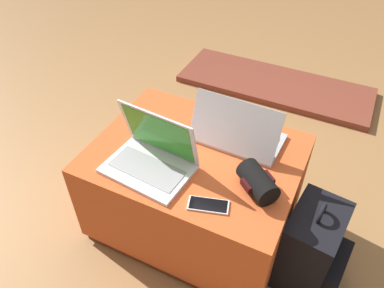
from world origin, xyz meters
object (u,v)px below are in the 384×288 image
backpack (312,249)px  wrist_brace (258,182)px  laptop_near (152,157)px  laptop_far (237,134)px  cell_phone (208,205)px

backpack → wrist_brace: 0.43m
laptop_near → backpack: size_ratio=0.78×
laptop_far → backpack: (0.43, -0.18, -0.33)m
cell_phone → wrist_brace: 0.20m
laptop_far → backpack: size_ratio=0.83×
laptop_far → cell_phone: laptop_far is taller
cell_phone → wrist_brace: (0.13, 0.15, 0.04)m
laptop_near → laptop_far: size_ratio=0.94×
backpack → wrist_brace: size_ratio=2.47×
laptop_near → laptop_far: (0.25, 0.29, -0.00)m
laptop_near → wrist_brace: size_ratio=1.92×
laptop_near → backpack: laptop_near is taller
laptop_near → cell_phone: laptop_near is taller
laptop_near → cell_phone: (0.29, -0.09, -0.05)m
laptop_far → wrist_brace: (0.17, -0.23, -0.00)m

